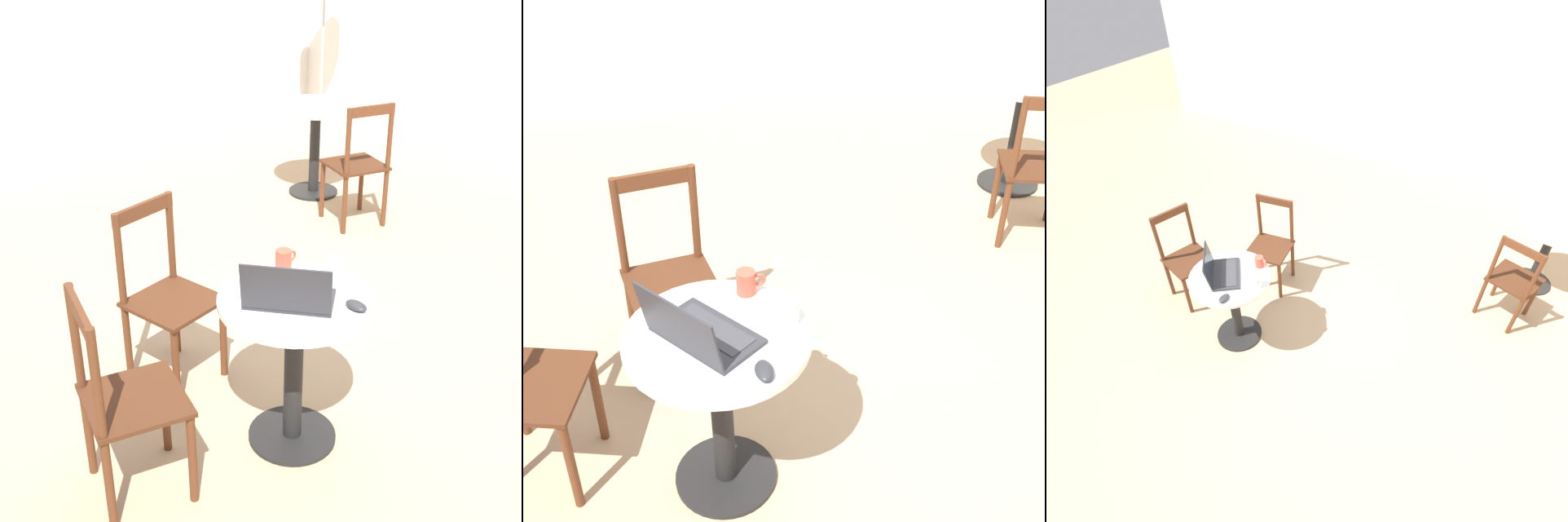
% 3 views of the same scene
% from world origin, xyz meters
% --- Properties ---
extents(ground_plane, '(16.00, 16.00, 0.00)m').
position_xyz_m(ground_plane, '(0.00, 0.00, 0.00)').
color(ground_plane, tan).
extents(cafe_table_near, '(0.65, 0.65, 0.72)m').
position_xyz_m(cafe_table_near, '(-0.55, -0.51, 0.52)').
color(cafe_table_near, black).
rests_on(cafe_table_near, ground_plane).
extents(cafe_table_mid, '(0.65, 0.65, 0.72)m').
position_xyz_m(cafe_table_mid, '(1.62, 1.52, 0.52)').
color(cafe_table_mid, black).
rests_on(cafe_table_mid, ground_plane).
extents(chair_near_back, '(0.44, 0.44, 0.91)m').
position_xyz_m(chair_near_back, '(-0.68, 0.24, 0.45)').
color(chair_near_back, '#562D19').
rests_on(chair_near_back, ground_plane).
extents(chair_mid_front, '(0.48, 0.48, 0.91)m').
position_xyz_m(chair_mid_front, '(1.42, 0.89, 0.45)').
color(chair_mid_front, '#562D19').
rests_on(chair_mid_front, ground_plane).
extents(laptop, '(0.42, 0.44, 0.22)m').
position_xyz_m(laptop, '(-0.61, -0.53, 0.77)').
color(laptop, '#2D2D33').
rests_on(laptop, cafe_table_near).
extents(mouse, '(0.06, 0.10, 0.03)m').
position_xyz_m(mouse, '(-0.42, -0.73, 0.74)').
color(mouse, '#2D2D33').
rests_on(mouse, cafe_table_near).
extents(mug, '(0.11, 0.07, 0.09)m').
position_xyz_m(mug, '(-0.41, -0.29, 0.77)').
color(mug, '#C64C38').
rests_on(mug, cafe_table_near).
extents(drinking_glass, '(0.08, 0.08, 0.10)m').
position_xyz_m(drinking_glass, '(-0.30, -0.49, 0.77)').
color(drinking_glass, silver).
rests_on(drinking_glass, cafe_table_near).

